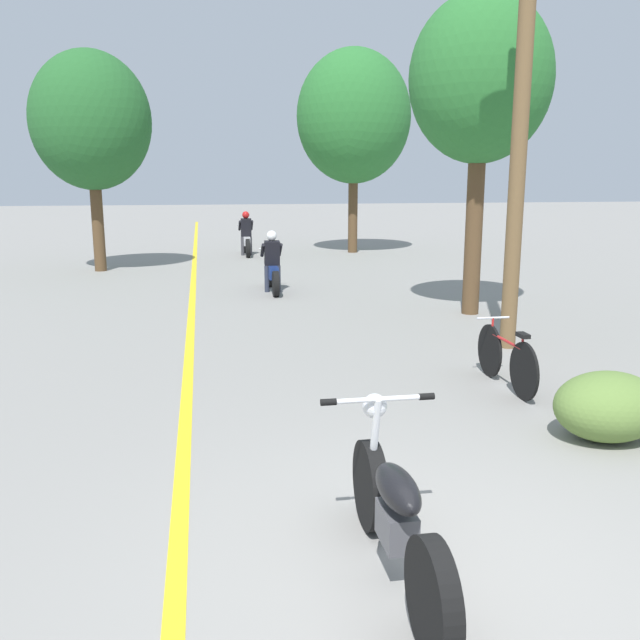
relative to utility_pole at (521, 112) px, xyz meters
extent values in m
plane|color=gray|center=(-3.16, -5.74, -3.50)|extent=(120.00, 120.00, 0.00)
cube|color=yellow|center=(-4.86, 6.33, -3.49)|extent=(0.14, 48.00, 0.01)
cylinder|color=brown|center=(0.00, 0.00, -0.09)|extent=(0.24, 0.24, 6.81)
cylinder|color=#513A23|center=(0.44, 2.59, -1.75)|extent=(0.32, 0.32, 3.49)
ellipsoid|color=#286B2D|center=(0.44, 2.59, 0.82)|extent=(2.61, 2.35, 3.01)
cylinder|color=#513A23|center=(0.53, 13.37, -1.84)|extent=(0.32, 0.32, 3.33)
ellipsoid|color=#286B2D|center=(0.53, 13.37, 1.04)|extent=(3.82, 3.44, 4.40)
cylinder|color=#513A23|center=(-7.42, 10.03, -1.98)|extent=(0.32, 0.32, 3.04)
ellipsoid|color=#235B28|center=(-7.42, 10.03, 0.55)|extent=(3.18, 2.86, 3.66)
ellipsoid|color=#5B7A38|center=(-0.67, -3.70, -3.15)|extent=(1.10, 0.88, 0.70)
cylinder|color=black|center=(-3.44, -4.97, -3.16)|extent=(0.12, 0.68, 0.68)
cylinder|color=black|center=(-3.44, -6.37, -3.16)|extent=(0.12, 0.68, 0.68)
ellipsoid|color=black|center=(-3.44, -5.67, -2.85)|extent=(0.24, 0.65, 0.21)
cube|color=#4C4C51|center=(-3.44, -5.67, -3.11)|extent=(0.20, 0.36, 0.24)
cylinder|color=silver|center=(-3.44, -5.06, -2.79)|extent=(0.06, 0.23, 0.75)
cylinder|color=silver|center=(-3.44, -5.15, -2.43)|extent=(0.71, 0.04, 0.04)
cylinder|color=black|center=(-3.79, -5.15, -2.43)|extent=(0.11, 0.05, 0.05)
cylinder|color=black|center=(-3.08, -5.15, -2.43)|extent=(0.11, 0.05, 0.05)
sphere|color=silver|center=(-3.44, -5.06, -2.51)|extent=(0.18, 0.18, 0.18)
cylinder|color=black|center=(-3.05, 6.48, -3.21)|extent=(0.12, 0.57, 0.57)
cylinder|color=black|center=(-3.05, 5.06, -3.21)|extent=(0.12, 0.57, 0.57)
cube|color=navy|center=(-3.05, 5.77, -3.03)|extent=(0.20, 0.90, 0.28)
cylinder|color=silver|center=(-3.05, 6.38, -2.58)|extent=(0.50, 0.03, 0.03)
cylinder|color=#282D3D|center=(-3.18, 5.72, -3.20)|extent=(0.11, 0.11, 0.60)
cylinder|color=#282D3D|center=(-2.92, 5.72, -3.20)|extent=(0.11, 0.11, 0.60)
cube|color=black|center=(-3.05, 5.75, -2.62)|extent=(0.34, 0.28, 0.58)
cylinder|color=black|center=(-3.25, 5.91, -2.56)|extent=(0.08, 0.45, 0.35)
cylinder|color=black|center=(-2.85, 5.91, -2.56)|extent=(0.08, 0.45, 0.35)
sphere|color=white|center=(-3.05, 5.79, -2.22)|extent=(0.23, 0.23, 0.23)
cylinder|color=black|center=(-3.15, 13.86, -3.19)|extent=(0.12, 0.61, 0.61)
cylinder|color=black|center=(-3.15, 12.45, -3.19)|extent=(0.12, 0.61, 0.61)
cube|color=silver|center=(-3.15, 13.16, -3.01)|extent=(0.20, 0.91, 0.28)
cylinder|color=silver|center=(-3.15, 13.76, -2.54)|extent=(0.50, 0.03, 0.03)
cylinder|color=#38383D|center=(-3.28, 13.11, -3.19)|extent=(0.11, 0.11, 0.62)
cylinder|color=#38383D|center=(-3.02, 13.11, -3.19)|extent=(0.11, 0.11, 0.62)
cube|color=black|center=(-3.15, 13.14, -2.58)|extent=(0.34, 0.28, 0.61)
cylinder|color=black|center=(-3.35, 13.30, -2.52)|extent=(0.08, 0.48, 0.37)
cylinder|color=black|center=(-2.95, 13.30, -2.52)|extent=(0.08, 0.48, 0.37)
sphere|color=#B21919|center=(-3.15, 13.18, -2.17)|extent=(0.24, 0.24, 0.24)
cylinder|color=black|center=(-0.92, -1.41, -3.15)|extent=(0.04, 0.70, 0.70)
cylinder|color=black|center=(-0.92, -2.39, -3.15)|extent=(0.04, 0.70, 0.70)
cylinder|color=#B21E1E|center=(-0.92, -1.90, -2.91)|extent=(0.04, 0.78, 0.04)
cylinder|color=#B21E1E|center=(-0.92, -2.31, -2.94)|extent=(0.03, 0.03, 0.42)
cube|color=black|center=(-0.92, -2.31, -2.73)|extent=(0.10, 0.20, 0.05)
cylinder|color=#B21E1E|center=(-0.92, -1.46, -2.92)|extent=(0.03, 0.03, 0.45)
cylinder|color=silver|center=(-0.92, -1.46, -2.70)|extent=(0.44, 0.03, 0.03)
camera|label=1|loc=(-4.61, -9.52, -0.90)|focal=38.00mm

